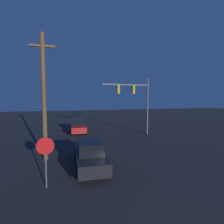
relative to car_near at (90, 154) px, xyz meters
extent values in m
cube|color=black|center=(0.00, 0.06, -0.16)|extent=(1.86, 4.78, 0.65)
cube|color=black|center=(-0.01, -0.17, 0.50)|extent=(1.48, 2.09, 0.66)
cylinder|color=black|center=(-0.66, 1.56, -0.48)|extent=(0.21, 0.63, 0.62)
cylinder|color=black|center=(0.82, 1.47, -0.48)|extent=(0.21, 0.63, 0.62)
cylinder|color=black|center=(-0.82, -1.35, -0.48)|extent=(0.21, 0.63, 0.62)
cylinder|color=black|center=(0.66, -1.43, -0.48)|extent=(0.21, 0.63, 0.62)
cube|color=#B21E1E|center=(0.47, 10.84, -0.16)|extent=(1.94, 4.80, 0.65)
cube|color=black|center=(0.49, 11.07, 0.50)|extent=(1.51, 2.12, 0.66)
cylinder|color=black|center=(1.11, 9.33, -0.48)|extent=(0.22, 0.63, 0.62)
cylinder|color=black|center=(-0.37, 9.44, -0.48)|extent=(0.22, 0.63, 0.62)
cylinder|color=black|center=(1.32, 12.24, -0.48)|extent=(0.22, 0.63, 0.62)
cylinder|color=black|center=(-0.16, 12.34, -0.48)|extent=(0.22, 0.63, 0.62)
cylinder|color=#4C4C51|center=(7.86, 7.65, 2.35)|extent=(0.18, 0.18, 6.29)
cube|color=#4C4C51|center=(5.25, 7.65, 4.75)|extent=(5.22, 0.12, 0.12)
cube|color=#A57F14|center=(6.12, 7.65, 4.24)|extent=(0.28, 0.28, 0.90)
cylinder|color=green|center=(6.12, 7.50, 4.44)|extent=(0.20, 0.02, 0.20)
cube|color=#A57F14|center=(4.38, 7.65, 4.24)|extent=(0.28, 0.28, 0.90)
cylinder|color=green|center=(4.38, 7.50, 4.44)|extent=(0.20, 0.02, 0.20)
cylinder|color=#4C4C51|center=(-2.30, -1.75, 0.37)|extent=(0.07, 0.07, 2.32)
cylinder|color=red|center=(-2.30, -1.77, 1.14)|extent=(0.78, 0.03, 0.78)
cylinder|color=brown|center=(-2.59, 2.11, 3.31)|extent=(0.28, 0.28, 8.20)
cube|color=brown|center=(-2.59, 2.11, 6.59)|extent=(1.56, 0.14, 0.14)
camera|label=1|loc=(-1.66, -9.98, 3.28)|focal=28.00mm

